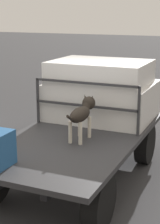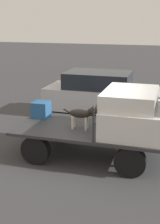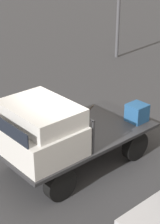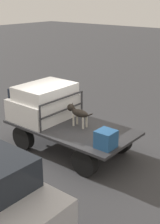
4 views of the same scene
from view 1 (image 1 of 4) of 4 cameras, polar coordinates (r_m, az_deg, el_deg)
The scene contains 5 objects.
ground_plane at distance 6.74m, azimuth -0.37°, elevation -10.26°, with size 80.00×80.00×0.00m, color #38383A.
flatbed_truck at distance 6.50m, azimuth -0.37°, elevation -5.34°, with size 4.05×2.09×0.84m.
truck_cab at distance 7.32m, azimuth 3.33°, elevation 3.21°, with size 1.56×1.97×1.14m.
truck_headboard at distance 6.57m, azimuth 0.83°, elevation 2.15°, with size 0.04×1.97×0.86m.
dog at distance 6.11m, azimuth 0.39°, elevation -0.10°, with size 1.01×0.24×0.69m.
Camera 1 is at (-5.56, -2.49, 2.89)m, focal length 60.00 mm.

